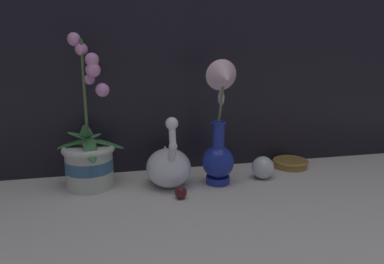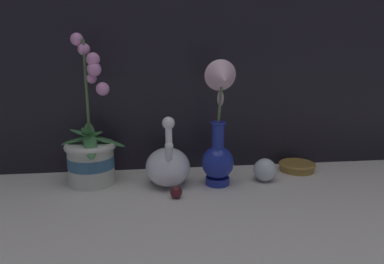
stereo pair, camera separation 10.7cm
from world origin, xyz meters
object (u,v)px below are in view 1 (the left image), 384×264
orchid_potted_plant (89,155)px  swan_figurine (168,165)px  amber_dish (290,163)px  blue_vase (220,136)px  glass_sphere (263,168)px

orchid_potted_plant → swan_figurine: (0.22, -0.04, -0.03)m
swan_figurine → amber_dish: swan_figurine is taller
amber_dish → orchid_potted_plant: bearing=-176.6°
blue_vase → glass_sphere: bearing=9.4°
blue_vase → orchid_potted_plant: bearing=169.7°
orchid_potted_plant → glass_sphere: bearing=-4.7°
blue_vase → glass_sphere: blue_vase is taller
swan_figurine → glass_sphere: bearing=-1.2°
blue_vase → amber_dish: blue_vase is taller
swan_figurine → blue_vase: bearing=-11.8°
swan_figurine → orchid_potted_plant: bearing=170.7°
orchid_potted_plant → amber_dish: orchid_potted_plant is taller
glass_sphere → amber_dish: glass_sphere is taller
blue_vase → amber_dish: bearing=20.5°
swan_figurine → glass_sphere: (0.29, -0.01, -0.03)m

